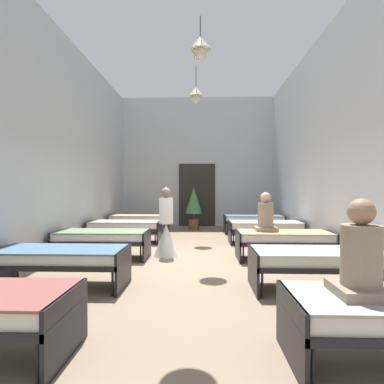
{
  "coord_description": "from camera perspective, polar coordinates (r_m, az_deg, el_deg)",
  "views": [
    {
      "loc": [
        0.21,
        -6.39,
        1.46
      ],
      "look_at": [
        0.0,
        -0.15,
        1.38
      ],
      "focal_mm": 29.12,
      "sensor_mm": 36.0,
      "label": 1
    }
  ],
  "objects": [
    {
      "name": "bed_right_row_1",
      "position": [
        4.9,
        22.16,
        -11.36
      ],
      "size": [
        1.9,
        0.84,
        0.57
      ],
      "color": "black",
      "rests_on": "ground"
    },
    {
      "name": "bed_right_row_4",
      "position": [
        10.38,
        11.17,
        -4.95
      ],
      "size": [
        1.9,
        0.84,
        0.57
      ],
      "color": "black",
      "rests_on": "ground"
    },
    {
      "name": "bed_left_row_4",
      "position": [
        10.45,
        -9.61,
        -4.91
      ],
      "size": [
        1.9,
        0.84,
        0.57
      ],
      "color": "black",
      "rests_on": "ground"
    },
    {
      "name": "bed_right_row_3",
      "position": [
        8.52,
        13.23,
        -6.19
      ],
      "size": [
        1.9,
        0.84,
        0.57
      ],
      "color": "black",
      "rests_on": "ground"
    },
    {
      "name": "patient_seated_secondary",
      "position": [
        2.98,
        28.55,
        -10.79
      ],
      "size": [
        0.44,
        0.44,
        0.8
      ],
      "color": "gray",
      "rests_on": "bed_right_row_0"
    },
    {
      "name": "ground_plane",
      "position": [
        6.57,
        0.04,
        -12.57
      ],
      "size": [
        6.44,
        11.93,
        0.1
      ],
      "primitive_type": "cube",
      "color": "#8C755B"
    },
    {
      "name": "potted_plant",
      "position": [
        10.97,
        0.31,
        -2.06
      ],
      "size": [
        0.59,
        0.59,
        1.49
      ],
      "color": "brown",
      "rests_on": "ground"
    },
    {
      "name": "bed_left_row_2",
      "position": [
        6.8,
        -16.08,
        -7.95
      ],
      "size": [
        1.9,
        0.84,
        0.57
      ],
      "color": "black",
      "rests_on": "ground"
    },
    {
      "name": "patient_seated_primary",
      "position": [
        6.65,
        13.33,
        -4.41
      ],
      "size": [
        0.44,
        0.44,
        0.8
      ],
      "color": "gray",
      "rests_on": "bed_right_row_2"
    },
    {
      "name": "nurse_near_aisle",
      "position": [
        6.74,
        -4.77,
        -7.23
      ],
      "size": [
        0.52,
        0.52,
        1.49
      ],
      "rotation": [
        0.0,
        0.0,
        1.84
      ],
      "color": "white",
      "rests_on": "ground"
    },
    {
      "name": "bed_right_row_2",
      "position": [
        6.68,
        16.46,
        -8.1
      ],
      "size": [
        1.9,
        0.84,
        0.57
      ],
      "color": "black",
      "rests_on": "ground"
    },
    {
      "name": "room_shell",
      "position": [
        7.73,
        0.36,
        8.39
      ],
      "size": [
        6.24,
        11.53,
        4.98
      ],
      "color": "silver",
      "rests_on": "ground"
    },
    {
      "name": "bed_left_row_1",
      "position": [
        5.05,
        -22.87,
        -10.99
      ],
      "size": [
        1.9,
        0.84,
        0.57
      ],
      "color": "black",
      "rests_on": "ground"
    },
    {
      "name": "bed_left_row_3",
      "position": [
        8.61,
        -12.15,
        -6.12
      ],
      "size": [
        1.9,
        0.84,
        0.57
      ],
      "color": "black",
      "rests_on": "ground"
    }
  ]
}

